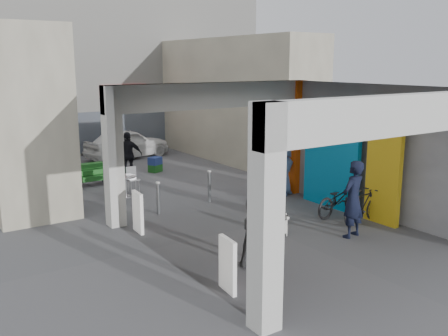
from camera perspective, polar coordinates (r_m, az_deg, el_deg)
ground at (r=12.73m, az=4.00°, el=-6.52°), size 90.00×90.00×0.00m
arcade_canopy at (r=11.92m, az=8.64°, el=3.49°), size 6.40×6.45×6.40m
far_building at (r=24.65m, az=-16.62°, el=11.40°), size 18.00×4.08×8.00m
plaza_bldg_left at (r=17.33m, az=-24.07°, el=5.87°), size 2.00×9.00×5.00m
plaza_bldg_right at (r=20.84m, az=1.23°, el=7.76°), size 2.00×9.00×5.00m
bollard_left at (r=13.58m, az=-7.53°, el=-3.47°), size 0.09×0.09×0.88m
bollard_center at (r=14.63m, az=-1.69°, el=-2.14°), size 0.09×0.09×0.93m
bollard_right at (r=15.42m, az=2.87°, el=-1.53°), size 0.09×0.09×0.87m
advert_board_near at (r=9.05m, az=0.44°, el=-10.98°), size 0.15×0.56×1.00m
advert_board_far at (r=12.23m, az=-9.79°, el=-4.98°), size 0.13×0.55×1.00m
cafe_set at (r=15.72m, az=-11.84°, el=-2.10°), size 1.30×1.05×0.79m
produce_stand at (r=17.25m, az=-14.91°, el=-0.97°), size 1.10×0.59×0.72m
crate_stack at (r=18.88m, az=-7.87°, el=0.40°), size 0.55×0.50×0.56m
border_collie at (r=12.01m, az=6.63°, el=-6.51°), size 0.23×0.44×0.61m
man_with_dog at (r=12.01m, az=14.51°, el=-3.46°), size 0.74×0.56×1.83m
man_back_turned at (r=10.04m, az=4.26°, el=-6.07°), size 1.00×0.83×1.86m
man_elderly at (r=15.52m, az=6.85°, el=-0.10°), size 0.92×0.77×1.62m
man_crates at (r=17.95m, az=-10.87°, el=1.46°), size 1.04×0.69×1.65m
bicycle_front at (r=13.73m, az=13.00°, el=-3.43°), size 1.81×0.83×0.92m
bicycle_rear at (r=13.21m, az=15.58°, el=-4.20°), size 1.55×0.59×0.91m
white_van at (r=21.73m, az=-11.00°, el=2.76°), size 3.94×2.22×1.26m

